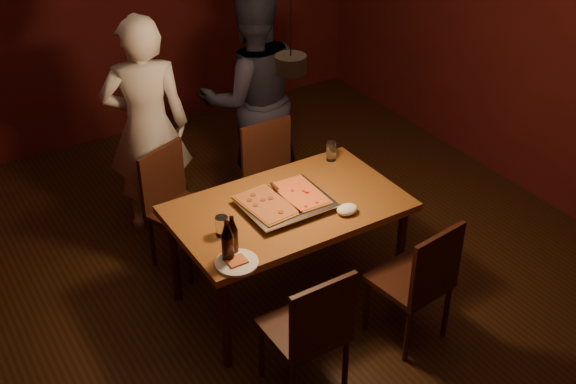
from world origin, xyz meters
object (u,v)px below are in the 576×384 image
chair_near_left (312,324)px  plate_slice (237,263)px  dining_table (288,215)px  chair_far_left (175,197)px  chair_near_right (421,274)px  diner_white (147,127)px  pizza_tray (285,204)px  pendant_lamp (291,62)px  beer_bottle_b (232,235)px  chair_far_right (274,170)px  beer_bottle_a (227,241)px  diner_dark (252,98)px

chair_near_left → plate_slice: size_ratio=1.91×
dining_table → chair_near_left: (-0.35, -0.82, -0.14)m
chair_far_left → chair_near_right: bearing=96.8°
chair_near_right → diner_white: size_ratio=0.28×
pizza_tray → pendant_lamp: pendant_lamp is taller
diner_white → dining_table: bearing=126.8°
chair_near_right → beer_bottle_b: bearing=144.5°
beer_bottle_b → chair_far_left: bearing=85.5°
chair_near_right → pendant_lamp: (-0.48, 0.73, 1.22)m
plate_slice → chair_far_right: bearing=50.7°
chair_near_right → beer_bottle_a: size_ratio=1.78×
diner_dark → diner_white: bearing=12.0°
chair_far_right → beer_bottle_b: (-0.87, -1.00, 0.34)m
dining_table → plate_slice: (-0.57, -0.37, 0.08)m
beer_bottle_b → pendant_lamp: size_ratio=0.23×
dining_table → diner_dark: 1.37m
beer_bottle_b → diner_dark: 1.83m
chair_far_right → beer_bottle_a: 1.45m
chair_near_right → plate_slice: size_ratio=1.91×
chair_near_left → diner_white: bearing=91.7°
dining_table → diner_dark: size_ratio=0.84×
chair_far_right → diner_dark: 0.65m
beer_bottle_a → beer_bottle_b: beer_bottle_a is taller
beer_bottle_b → chair_near_right: bearing=-28.5°
chair_far_right → beer_bottle_b: 1.37m
chair_near_right → diner_dark: size_ratio=0.27×
chair_far_left → beer_bottle_b: size_ratio=2.17×
chair_near_left → chair_far_left: bearing=93.4°
dining_table → beer_bottle_a: 0.71m
chair_far_left → pizza_tray: chair_far_left is taller
chair_far_left → chair_near_left: size_ratio=1.14×
dining_table → beer_bottle_b: (-0.54, -0.26, 0.20)m
diner_white → chair_far_left: bearing=105.0°
diner_white → pendant_lamp: (0.40, -1.36, 0.90)m
chair_far_left → pizza_tray: 0.94m
chair_far_left → pendant_lamp: pendant_lamp is taller
chair_far_left → pizza_tray: (0.43, -0.80, 0.24)m
dining_table → diner_white: (-0.43, 1.29, 0.19)m
beer_bottle_a → beer_bottle_b: size_ratio=1.07×
pendant_lamp → beer_bottle_b: bearing=-159.6°
pizza_tray → dining_table: bearing=26.9°
chair_far_right → diner_white: bearing=-36.2°
dining_table → pizza_tray: bearing=-154.9°
chair_far_right → chair_near_right: (0.13, -1.54, 0.00)m
chair_far_right → beer_bottle_a: size_ratio=1.78×
chair_far_left → beer_bottle_a: beer_bottle_a is taller
dining_table → pendant_lamp: 1.09m
diner_white → plate_slice: bearing=103.4°
dining_table → diner_white: bearing=108.4°
pizza_tray → diner_dark: (0.48, 1.29, 0.12)m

